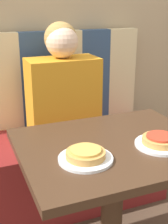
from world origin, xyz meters
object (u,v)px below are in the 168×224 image
at_px(plate_left, 86,159).
at_px(person, 63,85).
at_px(plate_right, 160,144).
at_px(pizza_left, 86,154).
at_px(pizza_right, 160,140).

bearing_deg(plate_left, person, 77.78).
bearing_deg(plate_right, pizza_left, 180.00).
bearing_deg(plate_left, pizza_left, 90.00).
xyz_separation_m(person, plate_right, (0.17, -0.78, -0.08)).
xyz_separation_m(person, plate_left, (-0.17, -0.78, -0.08)).
bearing_deg(pizza_right, pizza_left, 180.00).
height_order(person, plate_right, person).
height_order(plate_left, pizza_right, pizza_right).
relative_size(plate_left, plate_right, 1.00).
distance_m(plate_right, pizza_left, 0.34).
height_order(pizza_left, pizza_right, same).
distance_m(person, pizza_right, 0.80).
height_order(plate_left, plate_right, same).
distance_m(person, plate_right, 0.80).
height_order(person, pizza_left, person).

